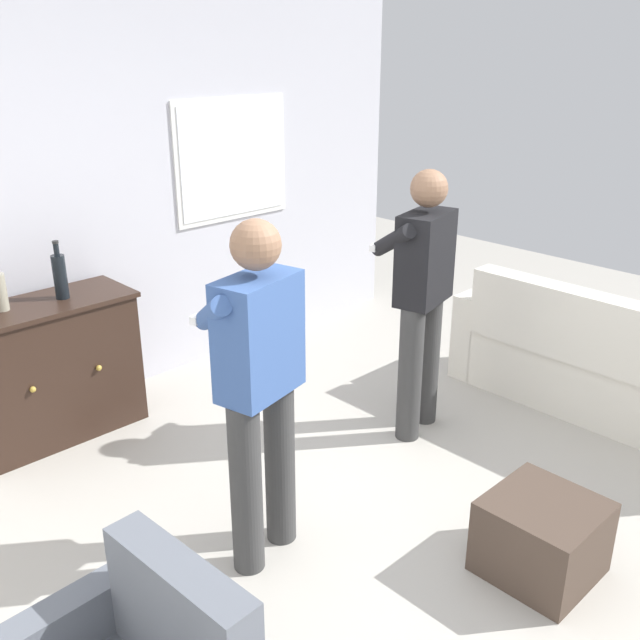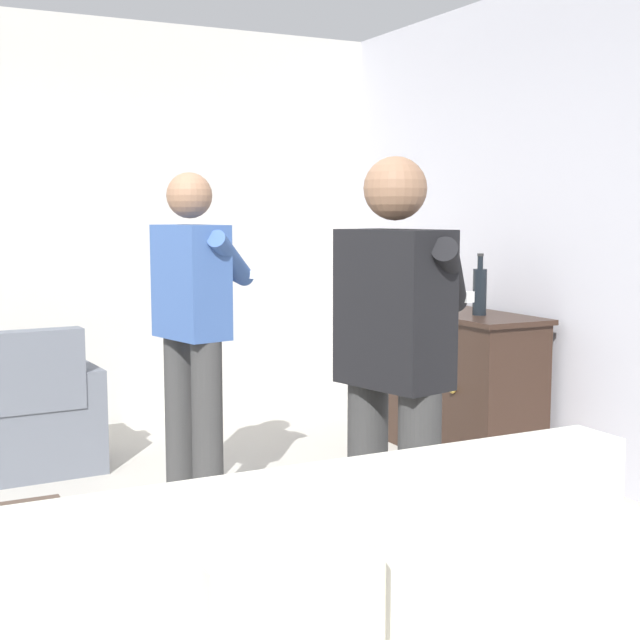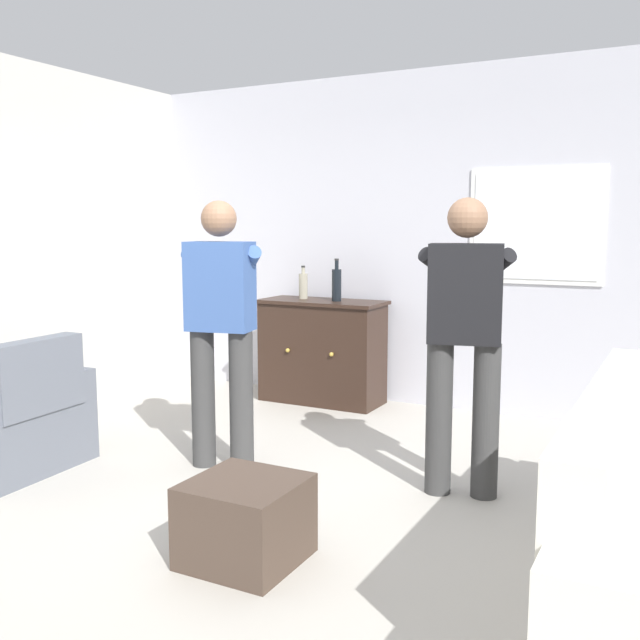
% 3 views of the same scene
% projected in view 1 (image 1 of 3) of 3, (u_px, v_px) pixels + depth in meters
% --- Properties ---
extents(ground, '(10.40, 10.40, 0.00)m').
position_uv_depth(ground, '(414.00, 548.00, 3.56)').
color(ground, '#B2ADA3').
extents(wall_back_with_window, '(5.20, 0.15, 2.80)m').
position_uv_depth(wall_back_with_window, '(120.00, 192.00, 4.83)').
color(wall_back_with_window, silver).
rests_on(wall_back_with_window, ground).
extents(couch, '(0.57, 2.37, 0.89)m').
position_uv_depth(couch, '(621.00, 376.00, 4.61)').
color(couch, silver).
rests_on(couch, ground).
extents(sideboard_cabinet, '(1.08, 0.49, 0.89)m').
position_uv_depth(sideboard_cabinet, '(50.00, 370.00, 4.43)').
color(sideboard_cabinet, black).
rests_on(sideboard_cabinet, ground).
extents(bottle_wine_green, '(0.08, 0.08, 0.36)m').
position_uv_depth(bottle_wine_green, '(60.00, 275.00, 4.30)').
color(bottle_wine_green, black).
rests_on(bottle_wine_green, sideboard_cabinet).
extents(bottle_liquor_amber, '(0.08, 0.08, 0.29)m').
position_uv_depth(bottle_liquor_amber, '(0.00, 291.00, 4.12)').
color(bottle_liquor_amber, gray).
rests_on(bottle_liquor_amber, sideboard_cabinet).
extents(ottoman, '(0.49, 0.49, 0.38)m').
position_uv_depth(ottoman, '(542.00, 537.00, 3.34)').
color(ottoman, '#47382D').
rests_on(ottoman, ground).
extents(person_standing_left, '(0.54, 0.51, 1.68)m').
position_uv_depth(person_standing_left, '(258.00, 380.00, 3.20)').
color(person_standing_left, '#383838').
rests_on(person_standing_left, ground).
extents(person_standing_right, '(0.54, 0.51, 1.68)m').
position_uv_depth(person_standing_right, '(421.00, 292.00, 4.32)').
color(person_standing_right, '#383838').
rests_on(person_standing_right, ground).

